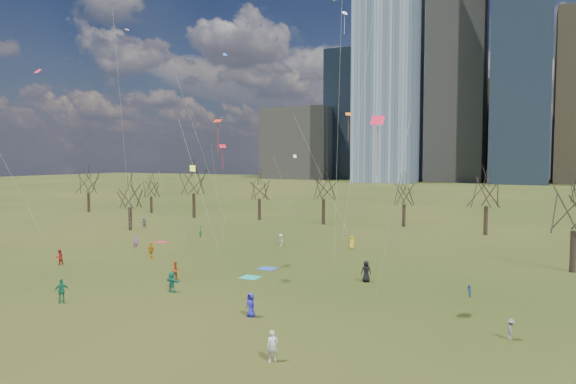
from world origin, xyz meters
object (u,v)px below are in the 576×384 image
at_px(blanket_teal, 250,277).
at_px(person_2, 176,271).
at_px(person_0, 251,305).
at_px(person_1, 273,346).
at_px(blanket_crimson, 161,242).
at_px(person_4, 151,250).
at_px(blanket_navy, 268,268).

xyz_separation_m(blanket_teal, person_2, (-5.34, -3.49, 0.79)).
distance_m(person_0, person_1, 7.61).
bearing_deg(person_1, person_2, 97.94).
bearing_deg(blanket_crimson, person_4, -56.48).
height_order(blanket_crimson, person_1, person_1).
height_order(blanket_crimson, person_0, person_0).
xyz_separation_m(blanket_teal, person_4, (-13.62, 3.18, 0.82)).
bearing_deg(blanket_navy, person_0, -66.76).
bearing_deg(blanket_crimson, person_2, -47.51).
height_order(blanket_navy, person_1, person_1).
bearing_deg(person_2, person_1, -91.71).
relative_size(blanket_crimson, person_2, 0.99).
height_order(blanket_teal, person_4, person_4).
relative_size(person_0, person_1, 1.00).
xyz_separation_m(blanket_navy, person_0, (5.84, -13.60, 0.79)).
relative_size(blanket_navy, blanket_crimson, 1.00).
xyz_separation_m(blanket_teal, person_1, (10.19, -15.74, 0.79)).
bearing_deg(blanket_teal, person_4, 166.87).
bearing_deg(blanket_teal, blanket_navy, 94.65).
bearing_deg(blanket_crimson, person_0, -40.86).
distance_m(blanket_crimson, person_0, 32.82).
distance_m(person_0, person_2, 12.53).
relative_size(blanket_navy, person_4, 0.96).
bearing_deg(blanket_navy, person_1, -61.83).
xyz_separation_m(blanket_teal, person_0, (5.53, -9.73, 0.79)).
relative_size(blanket_teal, person_4, 0.96).
height_order(blanket_teal, person_1, person_1).
height_order(person_0, person_1, person_1).
distance_m(blanket_navy, blanket_crimson, 20.54).
bearing_deg(person_0, blanket_navy, 134.11).
height_order(person_1, person_4, person_4).
bearing_deg(blanket_teal, blanket_crimson, 148.69).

